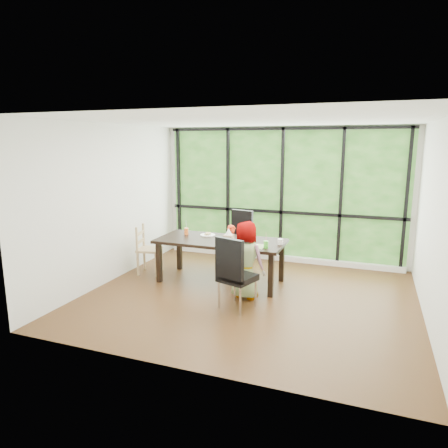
{
  "coord_description": "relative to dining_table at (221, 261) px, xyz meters",
  "views": [
    {
      "loc": [
        1.72,
        -5.77,
        2.38
      ],
      "look_at": [
        -0.57,
        0.4,
        1.05
      ],
      "focal_mm": 32.34,
      "sensor_mm": 36.0,
      "label": 1
    }
  ],
  "objects": [
    {
      "name": "chair_window_leather",
      "position": [
        -0.03,
        0.99,
        0.17
      ],
      "size": [
        0.54,
        0.54,
        1.08
      ],
      "primitive_type": "cube",
      "rotation": [
        0.0,
        0.0,
        -0.21
      ],
      "color": "black",
      "rests_on": "ground"
    },
    {
      "name": "crepe_rolls_near",
      "position": [
        0.61,
        -0.22,
        0.41
      ],
      "size": [
        0.1,
        0.12,
        0.04
      ],
      "primitive_type": null,
      "color": "tan",
      "rests_on": "plate_near"
    },
    {
      "name": "plate_near",
      "position": [
        0.61,
        -0.22,
        0.38
      ],
      "size": [
        0.22,
        0.22,
        0.01
      ],
      "primitive_type": "cylinder",
      "color": "white",
      "rests_on": "dining_table"
    },
    {
      "name": "straw_white",
      "position": [
        -0.72,
        0.16,
        0.54
      ],
      "size": [
        0.01,
        0.04,
        0.2
      ],
      "primitive_type": "cylinder",
      "rotation": [
        0.14,
        0.0,
        0.0
      ],
      "color": "white",
      "rests_on": "orange_cup"
    },
    {
      "name": "foliage_backdrop",
      "position": [
        0.67,
        1.73,
        0.98
      ],
      "size": [
        4.8,
        0.02,
        2.65
      ],
      "primitive_type": "cube",
      "color": "#214917",
      "rests_on": "back_wall"
    },
    {
      "name": "orange_cup",
      "position": [
        -0.72,
        0.16,
        0.44
      ],
      "size": [
        0.08,
        0.08,
        0.12
      ],
      "primitive_type": "cylinder",
      "color": "orange",
      "rests_on": "dining_table"
    },
    {
      "name": "window_mullions",
      "position": [
        0.67,
        1.69,
        0.98
      ],
      "size": [
        4.8,
        0.06,
        2.65
      ],
      "primitive_type": null,
      "color": "black",
      "rests_on": "back_wall"
    },
    {
      "name": "plate_far",
      "position": [
        -0.33,
        0.22,
        0.38
      ],
      "size": [
        0.27,
        0.27,
        0.02
      ],
      "primitive_type": "cylinder",
      "color": "white",
      "rests_on": "dining_table"
    },
    {
      "name": "back_wall",
      "position": [
        0.67,
        1.75,
        0.98
      ],
      "size": [
        5.0,
        0.0,
        5.0
      ],
      "primitive_type": "plane",
      "rotation": [
        1.57,
        0.0,
        0.0
      ],
      "color": "silver",
      "rests_on": "ground"
    },
    {
      "name": "chair_end_beech",
      "position": [
        -1.39,
        -0.02,
        0.08
      ],
      "size": [
        0.48,
        0.5,
        0.9
      ],
      "primitive_type": "cube",
      "rotation": [
        0.0,
        0.0,
        1.78
      ],
      "color": "tan",
      "rests_on": "ground"
    },
    {
      "name": "ground",
      "position": [
        0.67,
        -0.5,
        -0.38
      ],
      "size": [
        5.0,
        5.0,
        0.0
      ],
      "primitive_type": "plane",
      "color": "black",
      "rests_on": "ground"
    },
    {
      "name": "tissue_box",
      "position": [
        0.19,
        -0.13,
        0.44
      ],
      "size": [
        0.15,
        0.15,
        0.13
      ],
      "primitive_type": "cube",
      "color": "tan",
      "rests_on": "dining_table"
    },
    {
      "name": "white_mug",
      "position": [
        1.03,
        0.04,
        0.42
      ],
      "size": [
        0.09,
        0.09,
        0.09
      ],
      "primitive_type": "cylinder",
      "color": "white",
      "rests_on": "dining_table"
    },
    {
      "name": "crepe_rolls_far",
      "position": [
        -0.33,
        0.22,
        0.41
      ],
      "size": [
        0.1,
        0.12,
        0.04
      ],
      "primitive_type": null,
      "color": "tan",
      "rests_on": "plate_far"
    },
    {
      "name": "tissue",
      "position": [
        0.19,
        -0.13,
        0.56
      ],
      "size": [
        0.12,
        0.12,
        0.11
      ],
      "primitive_type": "cone",
      "color": "white",
      "rests_on": "tissue_box"
    },
    {
      "name": "placemat",
      "position": [
        0.61,
        -0.24,
        0.38
      ],
      "size": [
        0.45,
        0.33,
        0.01
      ],
      "primitive_type": "cube",
      "color": "tan",
      "rests_on": "dining_table"
    },
    {
      "name": "dining_table",
      "position": [
        0.0,
        0.0,
        0.0
      ],
      "size": [
        2.24,
        1.12,
        0.75
      ],
      "primitive_type": "cube",
      "rotation": [
        0.0,
        0.0,
        -0.06
      ],
      "color": "black",
      "rests_on": "ground"
    },
    {
      "name": "green_cup",
      "position": [
        0.87,
        -0.28,
        0.43
      ],
      "size": [
        0.07,
        0.07,
        0.12
      ],
      "primitive_type": "cylinder",
      "color": "#4ED233",
      "rests_on": "dining_table"
    },
    {
      "name": "child_older",
      "position": [
        0.64,
        -0.55,
        0.23
      ],
      "size": [
        0.65,
        0.49,
        1.21
      ],
      "primitive_type": "imported",
      "rotation": [
        0.0,
        0.0,
        2.96
      ],
      "color": "gray",
      "rests_on": "ground"
    },
    {
      "name": "straw_pink",
      "position": [
        0.87,
        -0.28,
        0.53
      ],
      "size": [
        0.01,
        0.04,
        0.2
      ],
      "primitive_type": "cylinder",
      "rotation": [
        0.14,
        0.0,
        0.0
      ],
      "color": "pink",
      "rests_on": "green_cup"
    },
    {
      "name": "window_sill",
      "position": [
        0.67,
        1.65,
        -0.33
      ],
      "size": [
        4.8,
        0.12,
        0.1
      ],
      "primitive_type": "cube",
      "color": "silver",
      "rests_on": "ground"
    },
    {
      "name": "chair_interior_leather",
      "position": [
        0.64,
        -0.98,
        0.17
      ],
      "size": [
        0.58,
        0.58,
        1.08
      ],
      "primitive_type": "cube",
      "rotation": [
        0.0,
        0.0,
        2.82
      ],
      "color": "black",
      "rests_on": "ground"
    },
    {
      "name": "child_toddler",
      "position": [
        0.0,
        0.59,
        0.07
      ],
      "size": [
        0.38,
        0.31,
        0.89
      ],
      "primitive_type": "imported",
      "rotation": [
        0.0,
        0.0,
        0.36
      ],
      "color": "red",
      "rests_on": "ground"
    }
  ]
}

